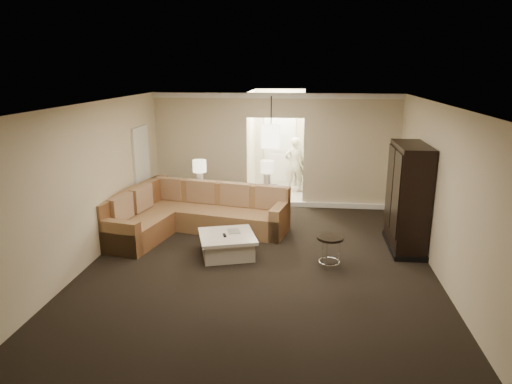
# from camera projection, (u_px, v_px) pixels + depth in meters

# --- Properties ---
(ground) EXTENTS (8.00, 8.00, 0.00)m
(ground) POSITION_uv_depth(u_px,v_px,m) (257.00, 273.00, 7.76)
(ground) COLOR black
(ground) RESTS_ON ground
(wall_back) EXTENTS (6.00, 0.04, 2.80)m
(wall_back) POSITION_uv_depth(u_px,v_px,m) (275.00, 151.00, 11.22)
(wall_back) COLOR beige
(wall_back) RESTS_ON ground
(wall_front) EXTENTS (6.00, 0.04, 2.80)m
(wall_front) POSITION_uv_depth(u_px,v_px,m) (203.00, 330.00, 3.55)
(wall_front) COLOR beige
(wall_front) RESTS_ON ground
(wall_left) EXTENTS (0.04, 8.00, 2.80)m
(wall_left) POSITION_uv_depth(u_px,v_px,m) (81.00, 189.00, 7.71)
(wall_left) COLOR beige
(wall_left) RESTS_ON ground
(wall_right) EXTENTS (0.04, 8.00, 2.80)m
(wall_right) POSITION_uv_depth(u_px,v_px,m) (450.00, 200.00, 7.07)
(wall_right) COLOR beige
(wall_right) RESTS_ON ground
(ceiling) EXTENTS (6.00, 8.00, 0.02)m
(ceiling) POSITION_uv_depth(u_px,v_px,m) (258.00, 106.00, 7.02)
(ceiling) COLOR silver
(ceiling) RESTS_ON wall_back
(crown_molding) EXTENTS (6.00, 0.10, 0.12)m
(crown_molding) POSITION_uv_depth(u_px,v_px,m) (275.00, 96.00, 10.82)
(crown_molding) COLOR white
(crown_molding) RESTS_ON wall_back
(baseboard) EXTENTS (6.00, 0.10, 0.12)m
(baseboard) POSITION_uv_depth(u_px,v_px,m) (274.00, 203.00, 11.53)
(baseboard) COLOR white
(baseboard) RESTS_ON ground
(side_door) EXTENTS (0.05, 0.90, 2.10)m
(side_door) POSITION_uv_depth(u_px,v_px,m) (142.00, 172.00, 10.48)
(side_door) COLOR white
(side_door) RESTS_ON ground
(foyer) EXTENTS (1.44, 2.02, 2.80)m
(foyer) POSITION_uv_depth(u_px,v_px,m) (278.00, 146.00, 12.53)
(foyer) COLOR silver
(foyer) RESTS_ON ground
(sectional_sofa) EXTENTS (3.66, 2.73, 0.97)m
(sectional_sofa) POSITION_uv_depth(u_px,v_px,m) (189.00, 214.00, 9.62)
(sectional_sofa) COLOR brown
(sectional_sofa) RESTS_ON ground
(coffee_table) EXTENTS (1.25, 1.25, 0.42)m
(coffee_table) POSITION_uv_depth(u_px,v_px,m) (227.00, 244.00, 8.46)
(coffee_table) COLOR silver
(coffee_table) RESTS_ON ground
(console_table) EXTENTS (2.02, 0.57, 0.77)m
(console_table) POSITION_uv_depth(u_px,v_px,m) (234.00, 199.00, 10.49)
(console_table) COLOR black
(console_table) RESTS_ON ground
(armoire) EXTENTS (0.60, 1.41, 2.02)m
(armoire) POSITION_uv_depth(u_px,v_px,m) (407.00, 200.00, 8.60)
(armoire) COLOR black
(armoire) RESTS_ON ground
(drink_table) EXTENTS (0.45, 0.45, 0.56)m
(drink_table) POSITION_uv_depth(u_px,v_px,m) (330.00, 245.00, 7.89)
(drink_table) COLOR black
(drink_table) RESTS_ON ground
(table_lamp_left) EXTENTS (0.31, 0.31, 0.59)m
(table_lamp_left) POSITION_uv_depth(u_px,v_px,m) (200.00, 169.00, 10.34)
(table_lamp_left) COLOR white
(table_lamp_left) RESTS_ON console_table
(table_lamp_right) EXTENTS (0.31, 0.31, 0.59)m
(table_lamp_right) POSITION_uv_depth(u_px,v_px,m) (267.00, 169.00, 10.27)
(table_lamp_right) COLOR white
(table_lamp_right) RESTS_ON console_table
(pendant_light) EXTENTS (0.38, 0.38, 1.09)m
(pendant_light) POSITION_uv_depth(u_px,v_px,m) (271.00, 136.00, 9.83)
(pendant_light) COLOR black
(pendant_light) RESTS_ON ceiling
(person) EXTENTS (0.70, 0.55, 1.71)m
(person) POSITION_uv_depth(u_px,v_px,m) (294.00, 162.00, 12.65)
(person) COLOR beige
(person) RESTS_ON ground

